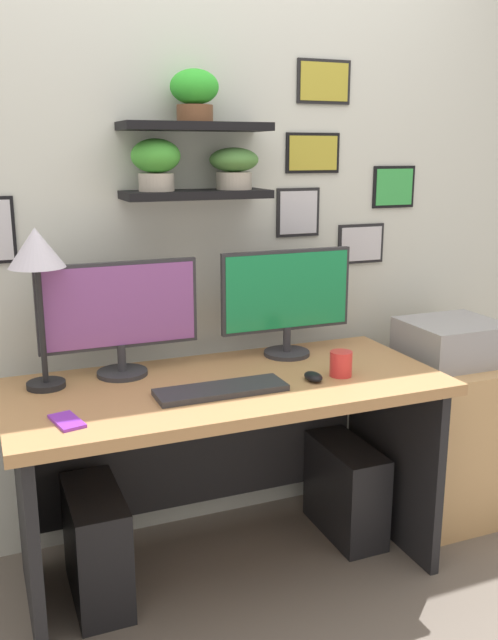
{
  "coord_description": "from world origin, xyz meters",
  "views": [
    {
      "loc": [
        -0.78,
        -2.12,
        1.53
      ],
      "look_at": [
        0.1,
        0.05,
        0.95
      ],
      "focal_mm": 38.36,
      "sensor_mm": 36.0,
      "label": 1
    }
  ],
  "objects_px": {
    "keyboard": "(221,390)",
    "desk_lamp": "(37,260)",
    "printer": "(452,341)",
    "computer_tower_right": "(345,489)",
    "cell_phone": "(67,421)",
    "desk": "(223,433)",
    "computer_mouse": "(313,377)",
    "drawer_cabinet": "(445,437)",
    "monitor_right": "(287,298)",
    "computer_tower_left": "(97,546)",
    "monitor_left": "(119,313)",
    "coffee_mug": "(341,364)"
  },
  "relations": [
    {
      "from": "monitor_right",
      "to": "computer_tower_right",
      "type": "xyz_separation_m",
      "value": [
        0.21,
        -0.14,
        -0.79
      ]
    },
    {
      "from": "cell_phone",
      "to": "desk",
      "type": "bearing_deg",
      "value": 8.38
    },
    {
      "from": "computer_mouse",
      "to": "drawer_cabinet",
      "type": "distance_m",
      "value": 0.88
    },
    {
      "from": "cell_phone",
      "to": "computer_tower_right",
      "type": "bearing_deg",
      "value": -0.23
    },
    {
      "from": "printer",
      "to": "computer_tower_left",
      "type": "height_order",
      "value": "printer"
    },
    {
      "from": "printer",
      "to": "computer_tower_left",
      "type": "bearing_deg",
      "value": -178.08
    },
    {
      "from": "desk_lamp",
      "to": "cell_phone",
      "type": "height_order",
      "value": "desk_lamp"
    },
    {
      "from": "monitor_right",
      "to": "keyboard",
      "type": "height_order",
      "value": "monitor_right"
    },
    {
      "from": "coffee_mug",
      "to": "computer_tower_right",
      "type": "xyz_separation_m",
      "value": [
        0.14,
        0.17,
        -0.6
      ]
    },
    {
      "from": "monitor_right",
      "to": "cell_phone",
      "type": "distance_m",
      "value": 1.0
    },
    {
      "from": "drawer_cabinet",
      "to": "computer_mouse",
      "type": "bearing_deg",
      "value": -165.67
    },
    {
      "from": "printer",
      "to": "desk_lamp",
      "type": "bearing_deg",
      "value": 176.78
    },
    {
      "from": "drawer_cabinet",
      "to": "monitor_left",
      "type": "bearing_deg",
      "value": 174.37
    },
    {
      "from": "cell_phone",
      "to": "coffee_mug",
      "type": "relative_size",
      "value": 1.56
    },
    {
      "from": "desk_lamp",
      "to": "printer",
      "type": "xyz_separation_m",
      "value": [
        1.61,
        -0.09,
        -0.42
      ]
    },
    {
      "from": "keyboard",
      "to": "cell_phone",
      "type": "xyz_separation_m",
      "value": [
        -0.51,
        -0.07,
        -0.01
      ]
    },
    {
      "from": "desk",
      "to": "monitor_right",
      "type": "bearing_deg",
      "value": 26.78
    },
    {
      "from": "coffee_mug",
      "to": "printer",
      "type": "height_order",
      "value": "printer"
    },
    {
      "from": "computer_tower_left",
      "to": "computer_tower_right",
      "type": "distance_m",
      "value": 1.02
    },
    {
      "from": "drawer_cabinet",
      "to": "computer_tower_right",
      "type": "height_order",
      "value": "drawer_cabinet"
    },
    {
      "from": "computer_tower_right",
      "to": "drawer_cabinet",
      "type": "bearing_deg",
      "value": 0.69
    },
    {
      "from": "printer",
      "to": "keyboard",
      "type": "bearing_deg",
      "value": -170.42
    },
    {
      "from": "monitor_right",
      "to": "keyboard",
      "type": "xyz_separation_m",
      "value": [
        -0.39,
        -0.32,
        -0.22
      ]
    },
    {
      "from": "computer_tower_left",
      "to": "computer_tower_right",
      "type": "relative_size",
      "value": 1.0
    },
    {
      "from": "computer_tower_right",
      "to": "computer_mouse",
      "type": "bearing_deg",
      "value": -144.43
    },
    {
      "from": "printer",
      "to": "drawer_cabinet",
      "type": "bearing_deg",
      "value": 90.0
    },
    {
      "from": "desk",
      "to": "computer_tower_left",
      "type": "xyz_separation_m",
      "value": [
        -0.48,
        -0.02,
        -0.34
      ]
    },
    {
      "from": "monitor_left",
      "to": "computer_mouse",
      "type": "distance_m",
      "value": 0.72
    },
    {
      "from": "keyboard",
      "to": "printer",
      "type": "bearing_deg",
      "value": 9.58
    },
    {
      "from": "desk",
      "to": "desk_lamp",
      "type": "height_order",
      "value": "desk_lamp"
    },
    {
      "from": "computer_tower_right",
      "to": "cell_phone",
      "type": "bearing_deg",
      "value": -167.42
    },
    {
      "from": "monitor_left",
      "to": "computer_mouse",
      "type": "height_order",
      "value": "monitor_left"
    },
    {
      "from": "desk",
      "to": "cell_phone",
      "type": "height_order",
      "value": "cell_phone"
    },
    {
      "from": "keyboard",
      "to": "desk_lamp",
      "type": "relative_size",
      "value": 0.81
    },
    {
      "from": "keyboard",
      "to": "computer_tower_left",
      "type": "xyz_separation_m",
      "value": [
        -0.42,
        0.13,
        -0.56
      ]
    },
    {
      "from": "desk",
      "to": "keyboard",
      "type": "xyz_separation_m",
      "value": [
        -0.06,
        -0.15,
        0.22
      ]
    },
    {
      "from": "desk",
      "to": "printer",
      "type": "distance_m",
      "value": 1.05
    },
    {
      "from": "monitor_left",
      "to": "coffee_mug",
      "type": "height_order",
      "value": "monitor_left"
    },
    {
      "from": "desk",
      "to": "computer_tower_right",
      "type": "bearing_deg",
      "value": 2.75
    },
    {
      "from": "desk",
      "to": "monitor_right",
      "type": "height_order",
      "value": "monitor_right"
    },
    {
      "from": "computer_mouse",
      "to": "computer_tower_left",
      "type": "xyz_separation_m",
      "value": [
        -0.76,
        0.14,
        -0.56
      ]
    },
    {
      "from": "monitor_left",
      "to": "keyboard",
      "type": "distance_m",
      "value": 0.47
    },
    {
      "from": "computer_mouse",
      "to": "printer",
      "type": "xyz_separation_m",
      "value": [
        0.74,
        0.19,
        -0.0
      ]
    },
    {
      "from": "keyboard",
      "to": "drawer_cabinet",
      "type": "xyz_separation_m",
      "value": [
        1.08,
        0.18,
        -0.42
      ]
    },
    {
      "from": "monitor_left",
      "to": "computer_tower_right",
      "type": "bearing_deg",
      "value": -9.13
    },
    {
      "from": "cell_phone",
      "to": "printer",
      "type": "height_order",
      "value": "printer"
    },
    {
      "from": "monitor_left",
      "to": "printer",
      "type": "bearing_deg",
      "value": -5.63
    },
    {
      "from": "desk_lamp",
      "to": "printer",
      "type": "distance_m",
      "value": 1.67
    },
    {
      "from": "keyboard",
      "to": "coffee_mug",
      "type": "bearing_deg",
      "value": 0.63
    },
    {
      "from": "coffee_mug",
      "to": "printer",
      "type": "xyz_separation_m",
      "value": [
        0.63,
        0.18,
        -0.03
      ]
    }
  ]
}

